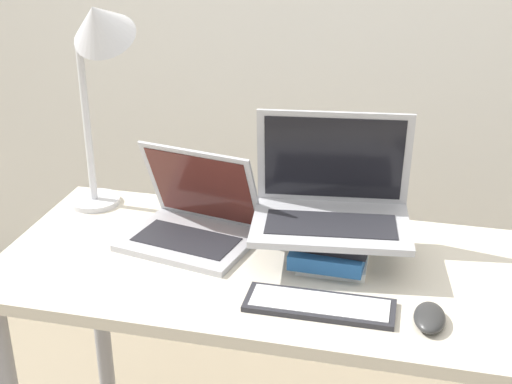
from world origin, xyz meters
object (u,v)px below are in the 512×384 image
Objects in this scene: laptop_left at (193,222)px; mouse at (430,317)px; book_stack at (335,241)px; wireless_keyboard at (320,305)px; laptop_on_books at (332,202)px; desk_lamp at (97,48)px.

laptop_left is 3.12× the size of mouse.
mouse is at bearing -22.59° from laptop_left.
book_stack reaches higher than wireless_keyboard.
laptop_on_books reaches higher than laptop_left.
mouse is at bearing -22.24° from desk_lamp.
wireless_keyboard is at bearing -33.68° from laptop_left.
desk_lamp reaches higher than wireless_keyboard.
book_stack is 0.76m from desk_lamp.
desk_lamp is (-0.85, 0.35, 0.43)m from mouse.
book_stack reaches higher than mouse.
desk_lamp is at bearing 169.44° from book_stack.
laptop_left reaches higher than mouse.
laptop_left is 1.34× the size of book_stack.
laptop_left is 0.36m from book_stack.
wireless_keyboard is at bearing -28.77° from desk_lamp.
mouse reaches higher than wireless_keyboard.
laptop_left is at bearing 157.41° from mouse.
wireless_keyboard is at bearing -86.87° from laptop_on_books.
wireless_keyboard is at bearing -90.35° from book_stack.
wireless_keyboard is 0.84m from desk_lamp.
wireless_keyboard is (0.36, -0.24, -0.04)m from laptop_left.
laptop_on_books is 0.69m from desk_lamp.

